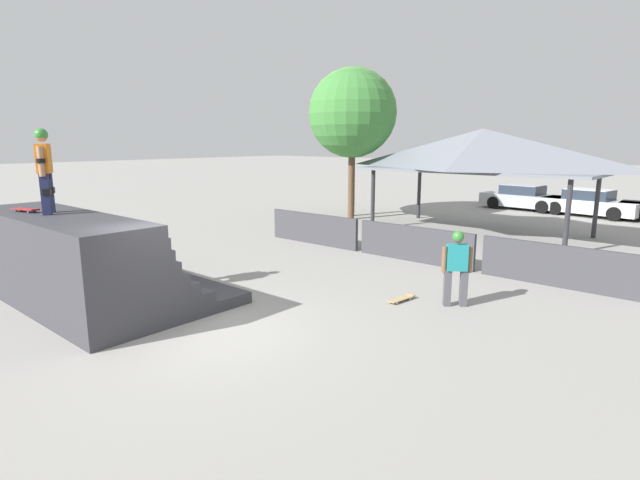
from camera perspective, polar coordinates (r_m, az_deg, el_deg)
ground_plane at (r=9.82m, az=-14.03°, el=-10.12°), size 160.00×160.00×0.00m
quarter_pipe_ramp at (r=12.13m, az=-25.66°, el=-2.58°), size 5.70×3.60×2.00m
skater_on_deck at (r=12.02m, az=-28.97°, el=7.49°), size 0.73×0.53×1.78m
skateboard_on_deck at (r=12.63m, az=-30.59°, el=3.02°), size 0.78×0.37×0.09m
bystander_walking at (r=11.07m, az=15.37°, el=-2.48°), size 0.57×0.48×1.66m
skateboard_on_ground at (r=11.39m, az=9.37°, el=-6.60°), size 0.29×0.78×0.09m
barrier_fence at (r=15.00m, az=10.72°, el=-0.46°), size 11.76×0.12×1.05m
pavilion_shelter at (r=20.06m, az=18.04°, el=9.72°), size 8.64×4.33×3.97m
tree_beside_pavilion at (r=23.67m, az=3.76°, el=14.30°), size 4.04×4.04×6.81m
tree_far_back at (r=22.62m, az=3.68°, el=14.14°), size 3.81×3.81×6.58m
parked_car_silver at (r=28.09m, az=22.24°, el=4.48°), size 4.28×2.01×1.27m
parked_car_white at (r=26.90m, az=28.46°, el=3.68°), size 4.44×2.17×1.27m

